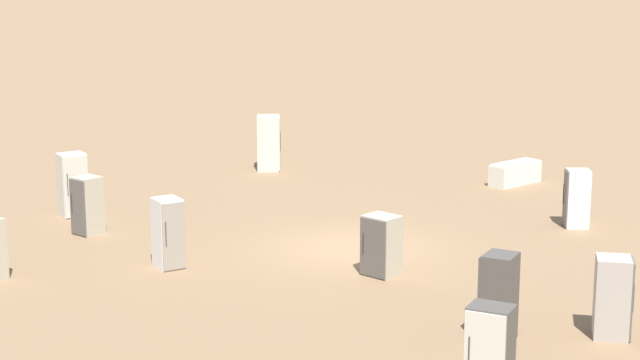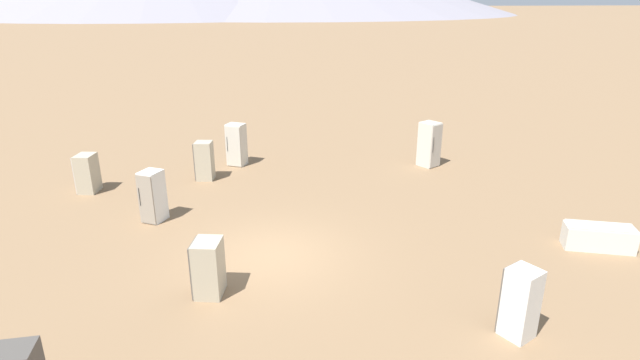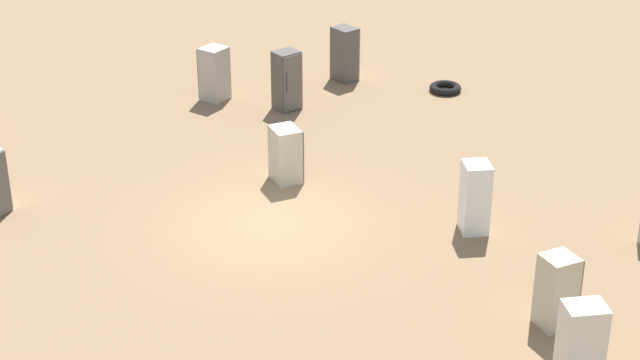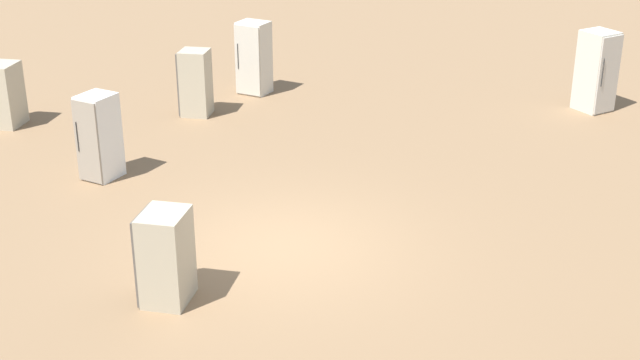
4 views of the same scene
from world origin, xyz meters
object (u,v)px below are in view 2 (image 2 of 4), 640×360
Objects in this scene: discarded_fridge_2 at (87,173)px; discarded_fridge_7 at (208,268)px; discarded_fridge_4 at (204,161)px; discarded_fridge_8 at (153,196)px; discarded_fridge_10 at (236,145)px; discarded_fridge_9 at (520,303)px; discarded_fridge_11 at (429,144)px; discarded_fridge_6 at (599,237)px.

discarded_fridge_2 reaches higher than discarded_fridge_7.
discarded_fridge_4 is 4.04m from discarded_fridge_8.
discarded_fridge_10 is (5.58, 2.21, 0.19)m from discarded_fridge_2.
discarded_fridge_4 reaches higher than discarded_fridge_2.
discarded_fridge_9 is at bearing -136.72° from discarded_fridge_4.
discarded_fridge_8 is 0.89× the size of discarded_fridge_11.
discarded_fridge_9 is at bearing -121.35° from discarded_fridge_2.
discarded_fridge_2 is at bearing -18.11° from discarded_fridge_8.
discarded_fridge_9 is 0.88× the size of discarded_fridge_10.
discarded_fridge_10 is at bearing -26.58° from discarded_fridge_4.
discarded_fridge_6 is 1.18× the size of discarded_fridge_8.
discarded_fridge_2 is 0.93× the size of discarded_fridge_4.
discarded_fridge_2 is at bearing 85.60° from discarded_fridge_6.
discarded_fridge_6 is (11.31, -8.20, -0.41)m from discarded_fridge_4.
discarded_fridge_9 is at bearing 142.83° from discarded_fridge_10.
discarded_fridge_2 is at bearing 51.63° from discarded_fridge_10.
discarded_fridge_2 is 0.80× the size of discarded_fridge_10.
discarded_fridge_7 is 10.18m from discarded_fridge_10.
discarded_fridge_11 reaches higher than discarded_fridge_4.
discarded_fridge_2 is at bearing 110.05° from discarded_fridge_4.
discarded_fridge_6 is 8.39m from discarded_fridge_11.
discarded_fridge_6 is 1.25× the size of discarded_fridge_9.
discarded_fridge_6 is at bearing 9.87° from discarded_fridge_9.
discarded_fridge_4 is 0.92× the size of discarded_fridge_8.
discarded_fridge_10 is 8.31m from discarded_fridge_11.
discarded_fridge_7 is 0.75× the size of discarded_fridge_11.
discarded_fridge_4 is at bearing 16.35° from discarded_fridge_7.
discarded_fridge_6 is at bearing -113.52° from discarded_fridge_4.
discarded_fridge_6 is at bearing -103.11° from discarded_fridge_2.
discarded_fridge_10 is at bearing -55.39° from discarded_fridge_2.
discarded_fridge_7 is (4.55, -7.92, -0.01)m from discarded_fridge_2.
discarded_fridge_4 is (4.25, 0.57, 0.05)m from discarded_fridge_2.
discarded_fridge_9 is (6.50, -2.89, 0.09)m from discarded_fridge_7.
discarded_fridge_10 is (-5.47, 13.01, 0.11)m from discarded_fridge_9.
discarded_fridge_4 is at bearing -81.07° from discarded_fridge_8.
discarded_fridge_10 is 0.95× the size of discarded_fridge_11.
discarded_fridge_10 reaches higher than discarded_fridge_8.
discarded_fridge_2 is 9.13m from discarded_fridge_7.
discarded_fridge_11 reaches higher than discarded_fridge_10.
discarded_fridge_8 is 1.06× the size of discarded_fridge_9.
discarded_fridge_9 is (11.05, -10.80, 0.08)m from discarded_fridge_2.
discarded_fridge_7 is at bearing -165.56° from discarded_fridge_4.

